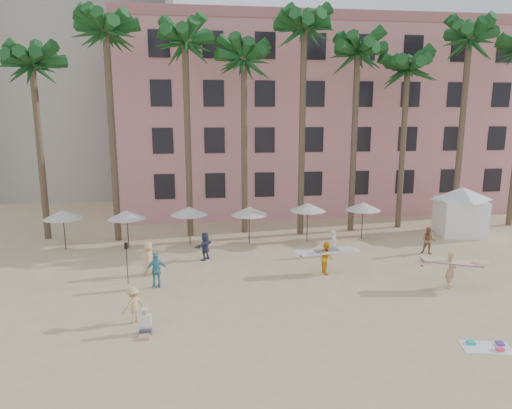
{
  "coord_description": "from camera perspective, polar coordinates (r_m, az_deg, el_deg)",
  "views": [
    {
      "loc": [
        -4.35,
        -17.29,
        8.73
      ],
      "look_at": [
        -1.37,
        6.0,
        4.0
      ],
      "focal_mm": 32.0,
      "sensor_mm": 36.0,
      "label": 1
    }
  ],
  "objects": [
    {
      "name": "beachgoers",
      "position": [
        25.29,
        -3.13,
        -6.74
      ],
      "size": [
        18.2,
        9.45,
        1.88
      ],
      "color": "#DAB674",
      "rests_on": "ground"
    },
    {
      "name": "beach_towel",
      "position": [
        20.12,
        26.96,
        -15.54
      ],
      "size": [
        1.99,
        1.42,
        0.14
      ],
      "color": "white",
      "rests_on": "ground"
    },
    {
      "name": "seated_man",
      "position": [
        19.41,
        -13.67,
        -14.49
      ],
      "size": [
        0.46,
        0.81,
        1.05
      ],
      "color": "#3F3F4C",
      "rests_on": "ground"
    },
    {
      "name": "cabana",
      "position": [
        36.17,
        24.23,
        -0.24
      ],
      "size": [
        5.26,
        5.26,
        3.5
      ],
      "color": "white",
      "rests_on": "ground"
    },
    {
      "name": "umbrella_row",
      "position": [
        30.5,
        -4.6,
        -0.76
      ],
      "size": [
        22.5,
        2.7,
        2.73
      ],
      "color": "#332B23",
      "rests_on": "ground"
    },
    {
      "name": "paddle",
      "position": [
        24.53,
        -15.86,
        -6.42
      ],
      "size": [
        0.18,
        0.04,
        2.23
      ],
      "color": "black",
      "rests_on": "ground"
    },
    {
      "name": "palm_row",
      "position": [
        32.93,
        1.31,
        18.78
      ],
      "size": [
        44.4,
        5.4,
        16.3
      ],
      "color": "brown",
      "rests_on": "ground"
    },
    {
      "name": "carrier_white",
      "position": [
        25.63,
        8.82,
        -6.43
      ],
      "size": [
        2.99,
        0.88,
        1.77
      ],
      "color": "#FFAB1A",
      "rests_on": "ground"
    },
    {
      "name": "ground",
      "position": [
        19.85,
        6.33,
        -14.77
      ],
      "size": [
        120.0,
        120.0,
        0.0
      ],
      "primitive_type": "plane",
      "color": "#D1B789",
      "rests_on": "ground"
    },
    {
      "name": "carrier_yellow",
      "position": [
        25.2,
        23.2,
        -7.27
      ],
      "size": [
        3.01,
        1.24,
        1.93
      ],
      "color": "tan",
      "rests_on": "ground"
    },
    {
      "name": "pink_hotel",
      "position": [
        44.76,
        7.51,
        10.36
      ],
      "size": [
        35.0,
        14.0,
        16.0
      ],
      "primitive_type": "cube",
      "color": "#DB8587",
      "rests_on": "ground"
    }
  ]
}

